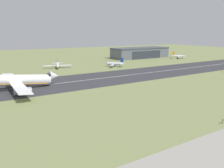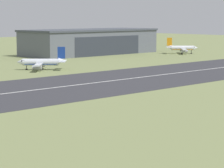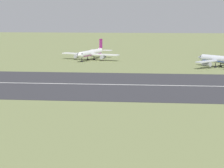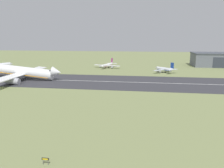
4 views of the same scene
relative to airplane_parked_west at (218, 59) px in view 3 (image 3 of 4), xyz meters
name	(u,v)px [view 3 (image 3 of 4)]	position (x,y,z in m)	size (l,w,h in m)	color
runway_strip	(149,85)	(-22.68, -40.44, -2.66)	(487.00, 44.01, 0.06)	#333338
runway_centreline	(149,85)	(-22.68, -40.44, -2.62)	(438.30, 0.70, 0.01)	silver
airplane_parked_west	(218,59)	(0.00, 0.00, 0.00)	(18.07, 18.25, 8.23)	silver
airplane_parked_centre	(91,53)	(-46.87, 19.14, -0.05)	(23.57, 23.42, 7.81)	white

